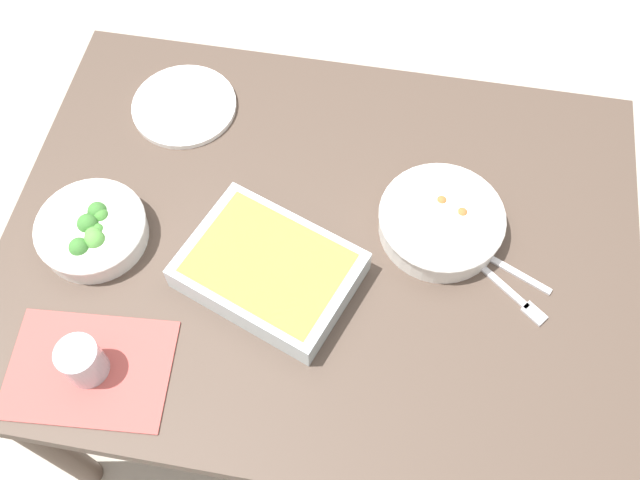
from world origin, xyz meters
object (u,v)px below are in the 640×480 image
(baking_dish, at_px, (269,269))
(fork_on_table, at_px, (512,294))
(stew_bowl, at_px, (441,221))
(side_plate, at_px, (184,106))
(broccoli_bowl, at_px, (92,230))
(spoon_by_stew, at_px, (496,261))
(drink_cup, at_px, (83,362))

(baking_dish, distance_m, fork_on_table, 0.44)
(stew_bowl, bearing_deg, baking_dish, 27.56)
(side_plate, bearing_deg, broccoli_bowl, 76.35)
(fork_on_table, bearing_deg, broccoli_bowl, 1.23)
(spoon_by_stew, bearing_deg, drink_cup, 25.97)
(broccoli_bowl, bearing_deg, spoon_by_stew, -174.01)
(stew_bowl, bearing_deg, broccoli_bowl, 11.49)
(stew_bowl, relative_size, spoon_by_stew, 1.42)
(side_plate, xyz_separation_m, spoon_by_stew, (-0.67, 0.26, -0.00))
(broccoli_bowl, relative_size, spoon_by_stew, 1.24)
(broccoli_bowl, relative_size, baking_dish, 0.58)
(drink_cup, bearing_deg, fork_on_table, -159.32)
(drink_cup, bearing_deg, side_plate, -90.88)
(baking_dish, xyz_separation_m, fork_on_table, (-0.44, -0.04, -0.03))
(side_plate, relative_size, spoon_by_stew, 1.32)
(broccoli_bowl, height_order, fork_on_table, broccoli_bowl)
(stew_bowl, xyz_separation_m, drink_cup, (0.57, 0.38, 0.01))
(broccoli_bowl, height_order, side_plate, broccoli_bowl)
(drink_cup, bearing_deg, baking_dish, -140.04)
(side_plate, relative_size, fork_on_table, 1.46)
(broccoli_bowl, distance_m, side_plate, 0.35)
(stew_bowl, bearing_deg, fork_on_table, 141.78)
(broccoli_bowl, bearing_deg, stew_bowl, -168.51)
(side_plate, bearing_deg, spoon_by_stew, 159.00)
(side_plate, distance_m, spoon_by_stew, 0.72)
(stew_bowl, distance_m, drink_cup, 0.68)
(spoon_by_stew, bearing_deg, fork_on_table, 118.08)
(side_plate, xyz_separation_m, fork_on_table, (-0.70, 0.32, -0.00))
(spoon_by_stew, bearing_deg, stew_bowl, -24.84)
(drink_cup, distance_m, fork_on_table, 0.76)
(drink_cup, height_order, spoon_by_stew, drink_cup)
(side_plate, bearing_deg, baking_dish, 125.94)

